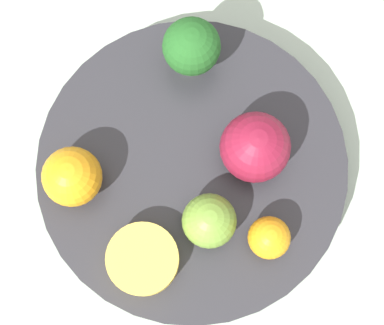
% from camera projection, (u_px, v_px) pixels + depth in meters
% --- Properties ---
extents(ground_plane, '(6.00, 6.00, 0.00)m').
position_uv_depth(ground_plane, '(192.00, 178.00, 0.60)').
color(ground_plane, gray).
extents(table_surface, '(1.20, 1.20, 0.02)m').
position_uv_depth(table_surface, '(192.00, 176.00, 0.59)').
color(table_surface, '#B2C6B2').
rests_on(table_surface, ground_plane).
extents(bowl, '(0.26, 0.26, 0.04)m').
position_uv_depth(bowl, '(192.00, 169.00, 0.56)').
color(bowl, '#2D2D33').
rests_on(bowl, table_surface).
extents(broccoli, '(0.05, 0.05, 0.06)m').
position_uv_depth(broccoli, '(192.00, 47.00, 0.53)').
color(broccoli, '#99C17A').
rests_on(broccoli, bowl).
extents(apple_red, '(0.04, 0.04, 0.04)m').
position_uv_depth(apple_red, '(209.00, 221.00, 0.51)').
color(apple_red, olive).
rests_on(apple_red, bowl).
extents(apple_green, '(0.06, 0.06, 0.06)m').
position_uv_depth(apple_green, '(255.00, 147.00, 0.52)').
color(apple_green, maroon).
rests_on(apple_green, bowl).
extents(orange_front, '(0.05, 0.05, 0.05)m').
position_uv_depth(orange_front, '(72.00, 177.00, 0.52)').
color(orange_front, orange).
rests_on(orange_front, bowl).
extents(orange_back, '(0.03, 0.03, 0.03)m').
position_uv_depth(orange_back, '(269.00, 238.00, 0.51)').
color(orange_back, orange).
rests_on(orange_back, bowl).
extents(small_cup, '(0.06, 0.06, 0.02)m').
position_uv_depth(small_cup, '(143.00, 259.00, 0.51)').
color(small_cup, '#F4CC4C').
rests_on(small_cup, bowl).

